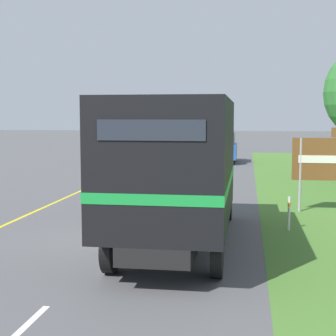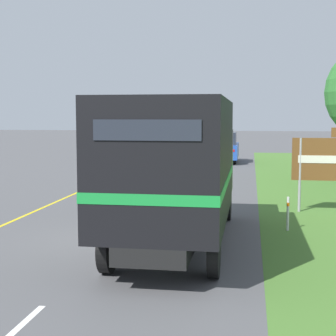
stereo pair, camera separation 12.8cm
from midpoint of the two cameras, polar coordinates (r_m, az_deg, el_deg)
ground_plane at (r=13.31m, az=-6.08°, el=-8.04°), size 200.00×200.00×0.00m
edge_line_yellow at (r=21.65m, az=-10.32°, el=-2.74°), size 0.12×50.44×0.01m
centre_dash_near at (r=13.98m, az=-5.33°, el=-7.35°), size 0.12×2.60×0.01m
centre_dash_mid_a at (r=20.33m, az=-0.79°, el=-3.20°), size 0.12×2.60×0.01m
centre_dash_mid_b at (r=26.80m, az=1.55°, el=-1.03°), size 0.12×2.60×0.01m
centre_dash_far at (r=33.32m, az=2.98°, el=0.30°), size 0.12×2.60×0.01m
centre_dash_farthest at (r=39.87m, az=3.94°, el=1.19°), size 0.12×2.60×0.01m
horse_trailer_truck at (r=12.39m, az=0.90°, el=0.22°), size 2.53×7.82×3.54m
lead_car_white at (r=26.58m, az=-1.99°, el=1.10°), size 1.80×3.88×2.03m
lead_car_blue_ahead at (r=35.50m, az=6.05°, el=2.29°), size 1.80×4.48×2.09m
highway_sign at (r=17.63m, az=16.44°, el=0.77°), size 1.82×0.09×2.80m
delineator_post at (r=14.69m, az=13.02°, el=-4.83°), size 0.08×0.08×0.95m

